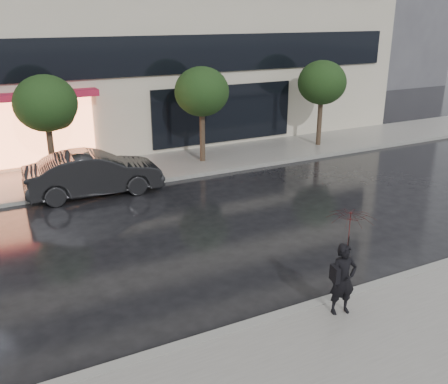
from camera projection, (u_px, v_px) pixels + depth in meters
ground at (270, 292)px, 11.30m from camera, size 120.00×120.00×0.00m
sidewalk_near at (371, 378)px, 8.57m from camera, size 60.00×4.50×0.12m
sidewalk_far at (132, 170)px, 19.85m from camera, size 60.00×3.50×0.12m
curb_near at (295, 311)px, 10.44m from camera, size 60.00×0.25×0.14m
curb_far at (146, 183)px, 18.39m from camera, size 60.00×0.25×0.14m
tree_mid_west at (47, 105)px, 17.43m from camera, size 2.20×2.20×3.99m
tree_mid_east at (203, 93)px, 20.02m from camera, size 2.20×2.20×3.99m
tree_far_east at (323, 84)px, 22.61m from camera, size 2.20×2.20×3.99m
parked_car at (94, 173)px, 17.15m from camera, size 4.69×1.84×1.52m
pedestrian_with_umbrella at (348, 245)px, 9.84m from camera, size 1.14×1.15×2.26m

